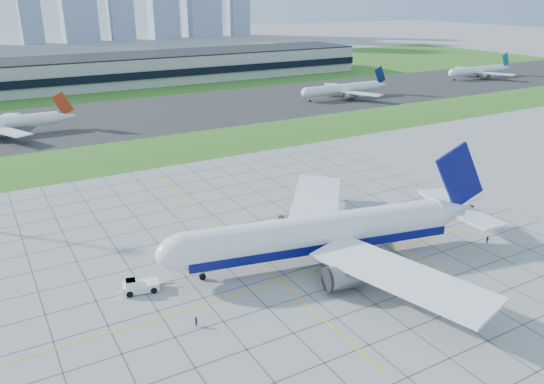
% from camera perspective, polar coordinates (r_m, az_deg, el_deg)
% --- Properties ---
extents(ground, '(1400.00, 1400.00, 0.00)m').
position_cam_1_polar(ground, '(102.11, 5.21, -7.72)').
color(ground, '#9D9D97').
rests_on(ground, ground).
extents(grass_median, '(700.00, 35.00, 0.04)m').
position_cam_1_polar(grass_median, '(177.92, -11.61, 4.47)').
color(grass_median, '#32601B').
rests_on(grass_median, ground).
extents(asphalt_taxiway, '(700.00, 75.00, 0.04)m').
position_cam_1_polar(asphalt_taxiway, '(229.36, -16.12, 7.69)').
color(asphalt_taxiway, '#383838').
rests_on(asphalt_taxiway, ground).
extents(grass_far, '(700.00, 145.00, 0.04)m').
position_cam_1_polar(grass_far, '(335.64, -20.98, 11.06)').
color(grass_far, '#32601B').
rests_on(grass_far, ground).
extents(apron_markings, '(120.00, 130.00, 0.03)m').
position_cam_1_polar(apron_markings, '(110.51, 2.10, -5.31)').
color(apron_markings, '#474744').
rests_on(apron_markings, ground).
extents(terminal, '(260.00, 43.00, 15.80)m').
position_cam_1_polar(terminal, '(319.23, -13.14, 12.87)').
color(terminal, '#B7B7B2').
rests_on(terminal, ground).
extents(airliner, '(66.32, 66.54, 21.09)m').
position_cam_1_polar(airliner, '(100.88, 5.44, -4.43)').
color(airliner, white).
rests_on(airliner, ground).
extents(pushback_tug, '(8.95, 4.07, 2.46)m').
position_cam_1_polar(pushback_tug, '(95.35, -14.11, -9.77)').
color(pushback_tug, white).
rests_on(pushback_tug, ground).
extents(crew_near, '(0.73, 0.71, 1.69)m').
position_cam_1_polar(crew_near, '(84.93, -8.15, -13.62)').
color(crew_near, black).
rests_on(crew_near, ground).
extents(crew_far, '(1.04, 1.01, 1.69)m').
position_cam_1_polar(crew_far, '(117.76, 22.18, -4.79)').
color(crew_far, '#2A261C').
rests_on(crew_far, ground).
extents(distant_jet_2, '(48.06, 42.66, 14.08)m').
position_cam_1_polar(distant_jet_2, '(264.68, 7.67, 10.95)').
color(distant_jet_2, white).
rests_on(distant_jet_2, ground).
extents(distant_jet_3, '(49.29, 42.66, 14.08)m').
position_cam_1_polar(distant_jet_3, '(349.30, 21.33, 12.09)').
color(distant_jet_3, white).
rests_on(distant_jet_3, ground).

